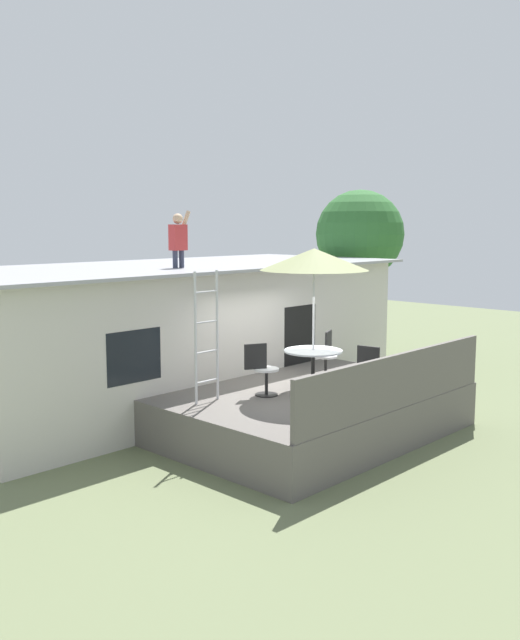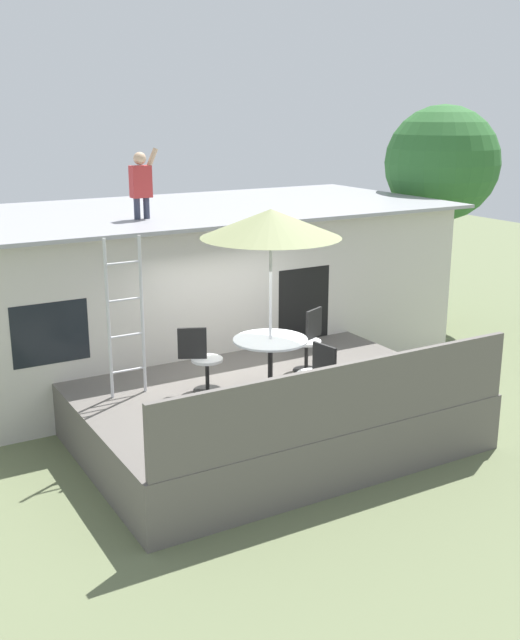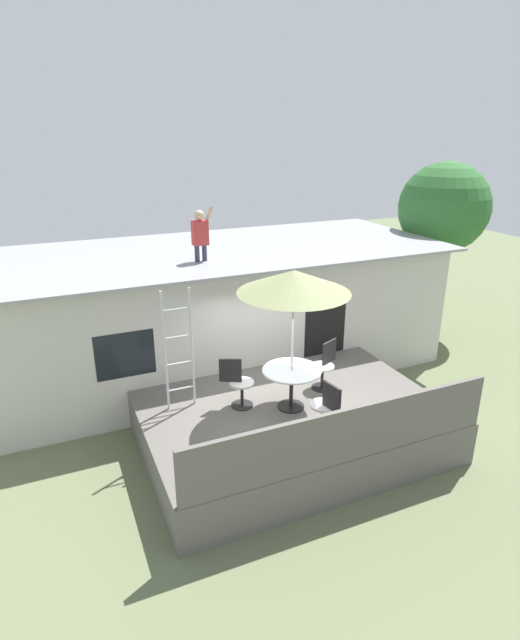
{
  "view_description": "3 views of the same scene",
  "coord_description": "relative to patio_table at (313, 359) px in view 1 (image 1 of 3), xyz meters",
  "views": [
    {
      "loc": [
        -9.32,
        -7.77,
        3.74
      ],
      "look_at": [
        -0.25,
        0.92,
        2.0
      ],
      "focal_mm": 38.59,
      "sensor_mm": 36.0,
      "label": 1
    },
    {
      "loc": [
        -5.17,
        -8.76,
        4.62
      ],
      "look_at": [
        0.42,
        0.89,
        1.5
      ],
      "focal_mm": 42.55,
      "sensor_mm": 36.0,
      "label": 2
    },
    {
      "loc": [
        -3.73,
        -7.25,
        5.49
      ],
      "look_at": [
        -0.07,
        1.12,
        2.03
      ],
      "focal_mm": 28.44,
      "sensor_mm": 36.0,
      "label": 3
    }
  ],
  "objects": [
    {
      "name": "patio_table",
      "position": [
        0.0,
        0.0,
        0.0
      ],
      "size": [
        1.04,
        1.04,
        0.74
      ],
      "color": "black",
      "rests_on": "deck"
    },
    {
      "name": "step_ladder",
      "position": [
        -1.78,
        0.83,
        0.51
      ],
      "size": [
        0.52,
        0.04,
        2.2
      ],
      "color": "silver",
      "rests_on": "deck"
    },
    {
      "name": "person_figure",
      "position": [
        -0.7,
        2.83,
        2.13
      ],
      "size": [
        0.47,
        0.2,
        1.11
      ],
      "color": "#33384C",
      "rests_on": "house"
    },
    {
      "name": "patio_chair_near",
      "position": [
        0.16,
        -0.93,
        -0.13
      ],
      "size": [
        0.44,
        0.62,
        0.92
      ],
      "rotation": [
        0.0,
        0.0,
        1.74
      ],
      "color": "black",
      "rests_on": "deck"
    },
    {
      "name": "deck",
      "position": [
        0.03,
        0.17,
        -0.99
      ],
      "size": [
        5.26,
        3.92,
        0.8
      ],
      "primitive_type": "cube",
      "color": "#605B56",
      "rests_on": "ground"
    },
    {
      "name": "deck_railing",
      "position": [
        0.03,
        -1.74,
        -0.14
      ],
      "size": [
        5.16,
        0.08,
        0.9
      ],
      "primitive_type": "cube",
      "color": "#605B56",
      "rests_on": "deck"
    },
    {
      "name": "patio_chair_left",
      "position": [
        -0.85,
        0.43,
        -0.13
      ],
      "size": [
        0.59,
        0.44,
        0.92
      ],
      "rotation": [
        0.0,
        0.0,
        -0.47
      ],
      "color": "black",
      "rests_on": "deck"
    },
    {
      "name": "house",
      "position": [
        0.03,
        3.77,
        0.08
      ],
      "size": [
        10.5,
        4.5,
        2.91
      ],
      "color": "beige",
      "rests_on": "ground"
    },
    {
      "name": "ground_plane",
      "position": [
        0.03,
        0.17,
        -1.39
      ],
      "size": [
        40.0,
        40.0,
        0.0
      ],
      "primitive_type": "plane",
      "color": "#66704C"
    },
    {
      "name": "patio_chair_right",
      "position": [
        0.93,
        0.43,
        -0.13
      ],
      "size": [
        0.59,
        0.44,
        0.92
      ],
      "rotation": [
        0.0,
        0.0,
        -2.71
      ],
      "color": "black",
      "rests_on": "deck"
    },
    {
      "name": "patio_umbrella",
      "position": [
        0.0,
        0.0,
        1.76
      ],
      "size": [
        1.9,
        1.9,
        2.54
      ],
      "color": "silver",
      "rests_on": "deck"
    },
    {
      "name": "backyard_tree",
      "position": [
        6.38,
        3.61,
        2.07
      ],
      "size": [
        2.42,
        2.42,
        4.71
      ],
      "color": "brown",
      "rests_on": "ground"
    }
  ]
}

